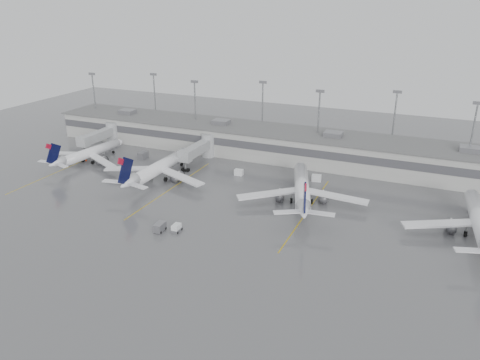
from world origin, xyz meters
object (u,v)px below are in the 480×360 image
at_px(jet_far_left, 88,153).
at_px(jet_mid_right, 302,189).
at_px(baggage_tug, 176,229).
at_px(jet_far_right, 480,222).
at_px(jet_mid_left, 159,168).

height_order(jet_far_left, jet_mid_right, jet_mid_right).
height_order(jet_mid_right, baggage_tug, jet_mid_right).
height_order(jet_far_left, baggage_tug, jet_far_left).
bearing_deg(jet_mid_right, baggage_tug, -146.24).
distance_m(jet_mid_right, baggage_tug, 31.16).
bearing_deg(baggage_tug, jet_mid_right, 48.93).
bearing_deg(jet_far_right, jet_mid_left, 173.58).
height_order(jet_mid_left, jet_mid_right, jet_mid_right).
bearing_deg(jet_far_left, jet_mid_left, -1.11).
relative_size(jet_far_right, baggage_tug, 12.94).
relative_size(jet_far_left, baggage_tug, 11.09).
relative_size(jet_mid_left, jet_mid_right, 1.01).
bearing_deg(jet_mid_left, baggage_tug, -50.38).
bearing_deg(jet_mid_left, jet_far_right, -0.77).
bearing_deg(baggage_tug, jet_far_left, 146.41).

